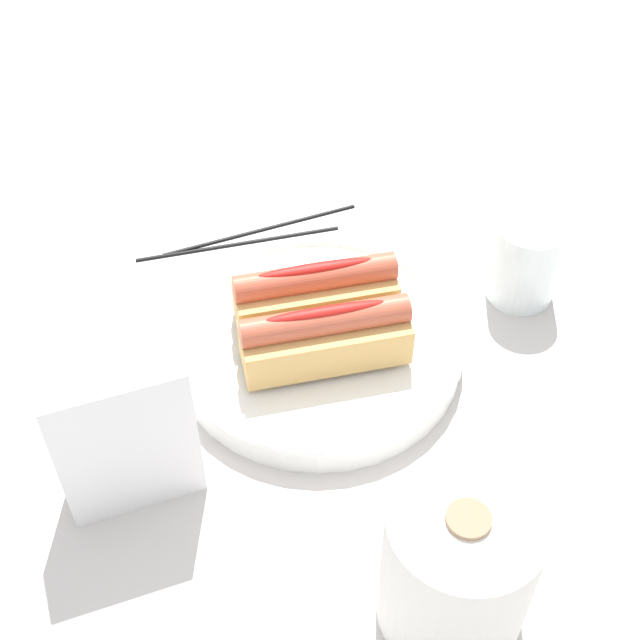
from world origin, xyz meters
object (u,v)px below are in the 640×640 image
at_px(water_glass, 526,266).
at_px(chopstick_near, 239,243).
at_px(napkin_box, 124,434).
at_px(hotdog_front, 315,293).
at_px(chopstick_far, 261,229).
at_px(paper_towel_roll, 457,568).
at_px(serving_bowl, 320,345).
at_px(hotdog_back, 325,336).

relative_size(water_glass, chopstick_near, 0.41).
bearing_deg(napkin_box, water_glass, -167.18).
height_order(hotdog_front, napkin_box, napkin_box).
height_order(hotdog_front, chopstick_far, hotdog_front).
xyz_separation_m(paper_towel_roll, napkin_box, (0.19, -0.20, 0.01)).
xyz_separation_m(serving_bowl, paper_towel_roll, (0.01, 0.27, 0.05)).
distance_m(hotdog_front, hotdog_back, 0.05).
bearing_deg(chopstick_far, paper_towel_roll, 88.73).
bearing_deg(serving_bowl, paper_towel_roll, 88.64).
relative_size(serving_bowl, hotdog_front, 1.75).
bearing_deg(serving_bowl, chopstick_near, -83.71).
bearing_deg(hotdog_front, chopstick_near, -80.31).
relative_size(hotdog_front, napkin_box, 1.04).
xyz_separation_m(water_glass, paper_towel_roll, (0.23, 0.27, 0.03)).
height_order(hotdog_back, paper_towel_roll, paper_towel_roll).
xyz_separation_m(paper_towel_roll, chopstick_far, (-0.02, -0.47, -0.06)).
relative_size(hotdog_front, paper_towel_roll, 1.17).
relative_size(water_glass, paper_towel_roll, 0.67).
bearing_deg(hotdog_front, serving_bowl, 76.49).
height_order(serving_bowl, hotdog_back, hotdog_back).
bearing_deg(hotdog_front, water_glass, 173.10).
xyz_separation_m(napkin_box, chopstick_far, (-0.21, -0.27, -0.07)).
bearing_deg(chopstick_near, chopstick_far, -149.53).
bearing_deg(water_glass, chopstick_near, -36.95).
distance_m(paper_towel_roll, chopstick_near, 0.46).
relative_size(napkin_box, chopstick_far, 0.68).
relative_size(hotdog_back, paper_towel_roll, 1.17).
xyz_separation_m(hotdog_front, paper_towel_roll, (0.01, 0.30, 0.00)).
xyz_separation_m(hotdog_front, napkin_box, (0.20, 0.10, 0.01)).
bearing_deg(chopstick_near, serving_bowl, 104.96).
relative_size(paper_towel_roll, napkin_box, 0.89).
distance_m(water_glass, napkin_box, 0.43).
bearing_deg(chopstick_near, hotdog_front, 108.36).
bearing_deg(chopstick_far, water_glass, 138.25).
relative_size(water_glass, chopstick_far, 0.41).
xyz_separation_m(paper_towel_roll, chopstick_near, (0.01, -0.45, -0.06)).
height_order(water_glass, chopstick_far, water_glass).
bearing_deg(chopstick_near, napkin_box, 63.98).
height_order(hotdog_back, napkin_box, napkin_box).
height_order(napkin_box, chopstick_far, napkin_box).
bearing_deg(paper_towel_roll, napkin_box, -45.88).
relative_size(paper_towel_roll, chopstick_far, 0.61).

